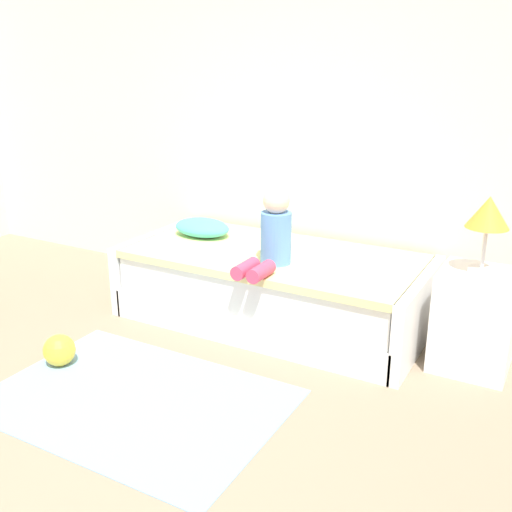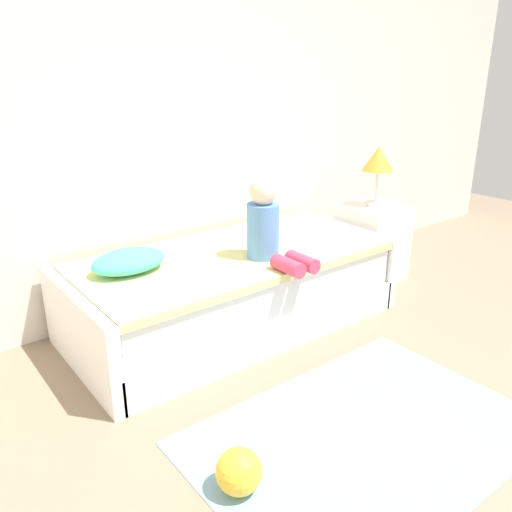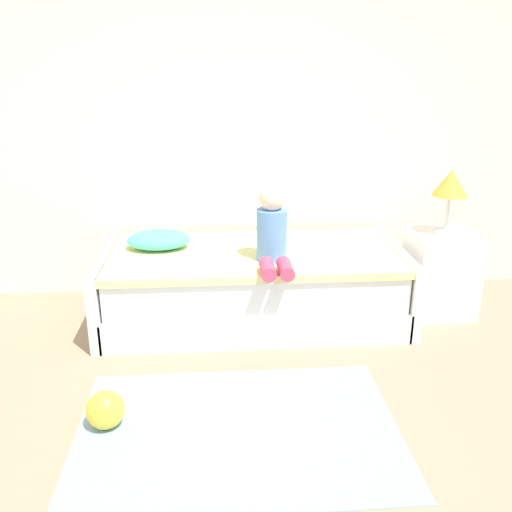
{
  "view_description": "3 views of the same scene",
  "coord_description": "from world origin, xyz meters",
  "px_view_note": "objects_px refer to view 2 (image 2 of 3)",
  "views": [
    {
      "loc": [
        1.64,
        -1.44,
        1.78
      ],
      "look_at": [
        -0.13,
        1.75,
        0.55
      ],
      "focal_mm": 41.6,
      "sensor_mm": 36.0,
      "label": 1
    },
    {
      "loc": [
        -1.91,
        -0.56,
        1.63
      ],
      "look_at": [
        -0.13,
        1.75,
        0.55
      ],
      "focal_mm": 36.5,
      "sensor_mm": 36.0,
      "label": 2
    },
    {
      "loc": [
        -0.38,
        -1.57,
        1.73
      ],
      "look_at": [
        -0.13,
        1.75,
        0.55
      ],
      "focal_mm": 38.3,
      "sensor_mm": 36.0,
      "label": 3
    }
  ],
  "objects_px": {
    "pillow": "(129,261)",
    "toy_ball": "(239,471)",
    "bed": "(233,289)",
    "table_lamp": "(378,162)",
    "nightstand": "(372,242)",
    "child_figure": "(268,227)"
  },
  "relations": [
    {
      "from": "child_figure",
      "to": "toy_ball",
      "type": "xyz_separation_m",
      "value": [
        -0.94,
        -0.98,
        -0.61
      ]
    },
    {
      "from": "pillow",
      "to": "toy_ball",
      "type": "relative_size",
      "value": 2.28
    },
    {
      "from": "table_lamp",
      "to": "pillow",
      "type": "height_order",
      "value": "table_lamp"
    },
    {
      "from": "child_figure",
      "to": "bed",
      "type": "bearing_deg",
      "value": 115.35
    },
    {
      "from": "nightstand",
      "to": "table_lamp",
      "type": "bearing_deg",
      "value": -90.0
    },
    {
      "from": "bed",
      "to": "toy_ball",
      "type": "height_order",
      "value": "bed"
    },
    {
      "from": "bed",
      "to": "child_figure",
      "type": "bearing_deg",
      "value": -64.65
    },
    {
      "from": "bed",
      "to": "toy_ball",
      "type": "relative_size",
      "value": 10.92
    },
    {
      "from": "table_lamp",
      "to": "pillow",
      "type": "relative_size",
      "value": 1.02
    },
    {
      "from": "nightstand",
      "to": "bed",
      "type": "bearing_deg",
      "value": 179.4
    },
    {
      "from": "nightstand",
      "to": "toy_ball",
      "type": "distance_m",
      "value": 2.49
    },
    {
      "from": "nightstand",
      "to": "pillow",
      "type": "relative_size",
      "value": 1.36
    },
    {
      "from": "bed",
      "to": "table_lamp",
      "type": "xyz_separation_m",
      "value": [
        1.35,
        -0.01,
        0.69
      ]
    },
    {
      "from": "child_figure",
      "to": "pillow",
      "type": "xyz_separation_m",
      "value": [
        -0.76,
        0.33,
        -0.14
      ]
    },
    {
      "from": "pillow",
      "to": "toy_ball",
      "type": "distance_m",
      "value": 1.4
    },
    {
      "from": "nightstand",
      "to": "pillow",
      "type": "height_order",
      "value": "pillow"
    },
    {
      "from": "table_lamp",
      "to": "pillow",
      "type": "distance_m",
      "value": 2.04
    },
    {
      "from": "toy_ball",
      "to": "pillow",
      "type": "bearing_deg",
      "value": 82.54
    },
    {
      "from": "toy_ball",
      "to": "nightstand",
      "type": "bearing_deg",
      "value": 28.78
    },
    {
      "from": "child_figure",
      "to": "table_lamp",
      "type": "bearing_deg",
      "value": 9.79
    },
    {
      "from": "table_lamp",
      "to": "toy_ball",
      "type": "relative_size",
      "value": 2.33
    },
    {
      "from": "table_lamp",
      "to": "toy_ball",
      "type": "xyz_separation_m",
      "value": [
        -2.18,
        -1.2,
        -0.84
      ]
    }
  ]
}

